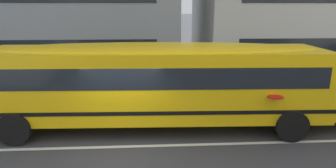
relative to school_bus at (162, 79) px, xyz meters
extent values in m
plane|color=#38383D|center=(-1.34, -1.57, -1.85)|extent=(400.00, 400.00, 0.00)
cube|color=gray|center=(-1.34, 5.87, -1.84)|extent=(120.00, 3.00, 0.01)
cube|color=silver|center=(-1.34, -1.57, -1.84)|extent=(110.00, 0.16, 0.01)
cube|color=yellow|center=(-0.27, 0.01, -0.12)|extent=(11.94, 3.05, 2.37)
cube|color=black|center=(-0.27, 0.01, 0.31)|extent=(11.23, 3.07, 0.69)
cube|color=black|center=(-0.27, 0.01, -0.82)|extent=(11.96, 3.08, 0.13)
ellipsoid|color=yellow|center=(-0.27, 0.01, 1.07)|extent=(11.46, 2.82, 0.39)
cylinder|color=red|center=(3.48, -1.65, -0.24)|extent=(0.49, 0.49, 0.03)
cylinder|color=black|center=(4.28, 1.22, -1.31)|extent=(1.09, 0.33, 1.08)
cylinder|color=black|center=(4.20, -1.47, -1.31)|extent=(1.09, 0.33, 1.08)
cylinder|color=black|center=(-4.74, 1.49, -1.31)|extent=(1.09, 0.33, 1.08)
cylinder|color=black|center=(-4.82, -1.21, -1.31)|extent=(1.09, 0.33, 1.08)
cube|color=black|center=(-7.70, 7.35, 0.07)|extent=(15.31, 0.04, 1.10)
camera|label=1|loc=(-0.39, -10.01, 2.47)|focal=30.73mm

